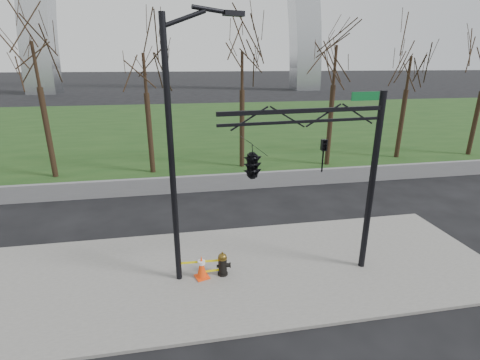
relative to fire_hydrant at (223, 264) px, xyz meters
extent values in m
plane|color=black|center=(0.43, 0.23, -0.48)|extent=(500.00, 500.00, 0.00)
cube|color=slate|center=(0.43, 0.23, -0.43)|extent=(18.00, 6.00, 0.10)
cube|color=#1A3914|center=(0.43, 30.23, -0.45)|extent=(120.00, 40.00, 0.06)
cube|color=#59595B|center=(0.43, 8.23, -0.03)|extent=(60.00, 0.30, 0.90)
cylinder|color=black|center=(-0.01, 0.00, -0.35)|extent=(0.34, 0.34, 0.06)
cylinder|color=black|center=(-0.01, 0.00, -0.09)|extent=(0.26, 0.26, 0.60)
cylinder|color=black|center=(0.19, -0.03, -0.04)|extent=(0.22, 0.18, 0.16)
cylinder|color=black|center=(-0.16, 0.02, -0.07)|extent=(0.11, 0.11, 0.10)
cylinder|color=brown|center=(-0.01, 0.00, 0.23)|extent=(0.30, 0.30, 0.06)
ellipsoid|color=brown|center=(-0.01, 0.00, 0.29)|extent=(0.28, 0.28, 0.21)
cylinder|color=brown|center=(-0.01, 0.00, 0.41)|extent=(0.06, 0.06, 0.08)
cube|color=#FF420D|center=(-0.70, -0.05, -0.36)|extent=(0.52, 0.52, 0.05)
cone|color=#FF420D|center=(-0.70, -0.05, 0.04)|extent=(0.32, 0.32, 0.76)
cylinder|color=white|center=(-0.70, -0.05, 0.18)|extent=(0.24, 0.24, 0.11)
cylinder|color=black|center=(-1.43, 0.05, 3.52)|extent=(0.18, 0.18, 8.00)
cylinder|color=black|center=(-0.90, 0.19, 7.37)|extent=(1.25, 0.45, 0.56)
cylinder|color=black|center=(-0.08, 0.41, 7.62)|extent=(1.20, 0.43, 0.22)
cube|color=black|center=(0.50, 0.57, 7.57)|extent=(0.64, 0.37, 0.14)
cylinder|color=black|center=(4.78, -0.32, 2.52)|extent=(0.20, 0.20, 6.00)
cube|color=black|center=(2.29, -0.55, 5.02)|extent=(4.99, 0.57, 0.12)
cube|color=black|center=(2.29, -0.55, 4.72)|extent=(4.99, 0.53, 0.08)
cube|color=#0C5926|center=(4.19, -0.38, 5.37)|extent=(0.90, 0.12, 0.25)
imported|color=black|center=(2.99, -0.49, 3.67)|extent=(0.18, 0.21, 1.00)
imported|color=black|center=(0.80, -0.69, 3.67)|extent=(0.75, 2.52, 1.00)
cube|color=yellow|center=(-0.72, 0.02, 0.16)|extent=(1.42, 0.05, 0.08)
cube|color=yellow|center=(-0.36, -0.02, -0.18)|extent=(0.69, 0.05, 0.08)
camera|label=1|loc=(-1.20, -9.82, 6.32)|focal=25.96mm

